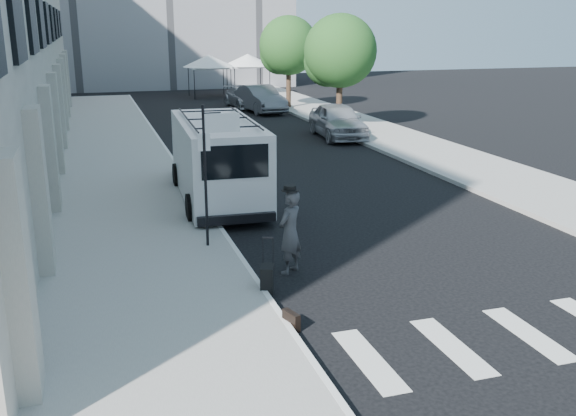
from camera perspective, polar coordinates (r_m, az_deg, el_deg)
ground at (r=14.07m, az=5.87°, el=-6.96°), size 120.00×120.00×0.00m
sidewalk_left at (r=28.40m, az=-15.15°, el=4.53°), size 4.50×48.00×0.15m
sidewalk_right at (r=35.30m, az=6.65°, el=7.14°), size 4.00×56.00×0.15m
sign_pole at (r=15.59m, az=-6.60°, el=5.50°), size 1.03×0.07×3.50m
tree_near at (r=34.48m, az=4.41°, el=13.51°), size 3.80×3.83×6.03m
tree_far at (r=42.96m, az=-0.15°, el=14.05°), size 3.80×3.83×6.03m
tent_left at (r=50.78m, az=-7.06°, el=12.82°), size 4.00×4.00×3.20m
tent_right at (r=51.94m, az=-3.60°, el=12.97°), size 4.00×4.00×3.20m
businessman at (r=14.43m, az=0.18°, el=-2.16°), size 0.84×0.80×1.94m
briefcase at (r=12.11m, az=0.29°, el=-9.96°), size 0.25×0.46×0.34m
suitcase at (r=13.54m, az=-1.85°, el=-6.36°), size 0.40×0.49×1.19m
cargo_van at (r=20.52m, az=-6.34°, el=4.30°), size 2.70×7.05×2.59m
parked_car_a at (r=32.20m, az=4.44°, el=7.76°), size 2.46×5.20×1.72m
parked_car_b at (r=41.74m, az=-2.49°, el=9.67°), size 2.40×5.32×1.69m
parked_car_c at (r=44.23m, az=-3.91°, el=9.78°), size 2.21×4.77×1.35m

